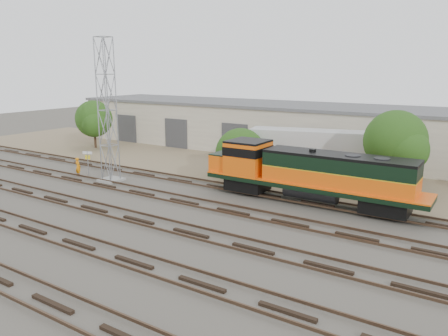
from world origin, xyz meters
The scene contains 12 objects.
ground centered at (0.00, 0.00, 0.00)m, with size 140.00×140.00×0.00m, color #47423A.
dirt_strip centered at (0.00, 15.00, 0.01)m, with size 80.00×16.00×0.02m, color #726047.
tracks centered at (0.00, -3.00, 0.08)m, with size 80.00×20.40×0.28m.
warehouse centered at (0.04, 22.98, 2.65)m, with size 58.40×10.40×5.30m.
locomotive centered at (7.20, 6.00, 2.16)m, with size 15.45×2.71×3.71m.
signal_tower centered at (-8.75, 2.94, 5.59)m, with size 1.69×1.69×11.49m.
sign_post centered at (-11.75, 3.13, 1.54)m, with size 0.86×0.34×2.20m.
worker centered at (-12.42, 2.59, 0.82)m, with size 0.60×0.39×1.64m, color orange.
semi_trailer centered at (5.46, 14.54, 2.46)m, with size 12.95×5.65×3.91m.
tree_west centered at (-21.78, 12.66, 3.31)m, with size 4.45×4.24×5.54m.
tree_mid centered at (-0.62, 10.39, 1.82)m, with size 4.60×4.38×4.38m.
tree_east centered at (11.69, 12.00, 3.77)m, with size 4.80×4.57×6.17m.
Camera 1 is at (18.11, -21.37, 9.11)m, focal length 35.00 mm.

